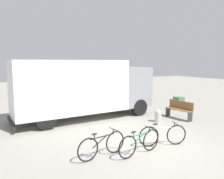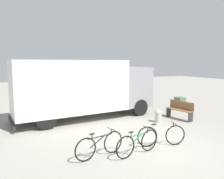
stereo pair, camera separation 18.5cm
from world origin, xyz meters
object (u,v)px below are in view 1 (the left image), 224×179
object	(u,v)px
bicycle_near	(102,145)
bicycle_middle	(140,143)
bicycle_far	(163,135)
utility_box	(179,103)
bollard_near_bench	(158,115)
park_bench	(180,109)
delivery_truck	(83,86)

from	to	relation	value
bicycle_near	bicycle_middle	distance (m)	1.23
bicycle_far	utility_box	xyz separation A→B (m)	(4.94, 4.29, 0.00)
bicycle_far	bollard_near_bench	xyz separation A→B (m)	(1.86, 2.54, -0.04)
bicycle_near	utility_box	size ratio (longest dim) A/B	2.23
bicycle_middle	bollard_near_bench	distance (m)	4.12
bollard_near_bench	utility_box	distance (m)	3.55
bicycle_far	park_bench	bearing A→B (deg)	54.79
bicycle_near	bicycle_far	world-z (taller)	same
bicycle_far	utility_box	distance (m)	6.54
delivery_truck	bicycle_far	distance (m)	5.34
bicycle_far	bollard_near_bench	world-z (taller)	bicycle_far
delivery_truck	bicycle_far	xyz separation A→B (m)	(1.17, -5.04, -1.31)
park_bench	bicycle_near	xyz separation A→B (m)	(-5.64, -2.42, -0.12)
utility_box	bicycle_far	bearing A→B (deg)	-139.03
park_bench	bicycle_far	distance (m)	4.17
park_bench	bicycle_far	size ratio (longest dim) A/B	0.89
bicycle_far	utility_box	size ratio (longest dim) A/B	2.17
bicycle_near	utility_box	world-z (taller)	bicycle_near
delivery_truck	utility_box	xyz separation A→B (m)	(6.11, -0.75, -1.31)
bicycle_middle	bicycle_far	xyz separation A→B (m)	(1.17, 0.26, 0.00)
delivery_truck	bicycle_middle	distance (m)	5.46
park_bench	bicycle_far	world-z (taller)	park_bench
delivery_truck	bollard_near_bench	bearing A→B (deg)	-43.00
bicycle_near	bollard_near_bench	xyz separation A→B (m)	(4.19, 2.40, -0.04)
bicycle_middle	utility_box	distance (m)	7.61
bicycle_far	delivery_truck	bearing A→B (deg)	120.20
bicycle_near	bicycle_far	size ratio (longest dim) A/B	1.03
park_bench	utility_box	world-z (taller)	park_bench
delivery_truck	park_bench	size ratio (longest dim) A/B	4.90
bicycle_far	bollard_near_bench	distance (m)	3.14
delivery_truck	bicycle_far	world-z (taller)	delivery_truck
bicycle_middle	bollard_near_bench	size ratio (longest dim) A/B	2.69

